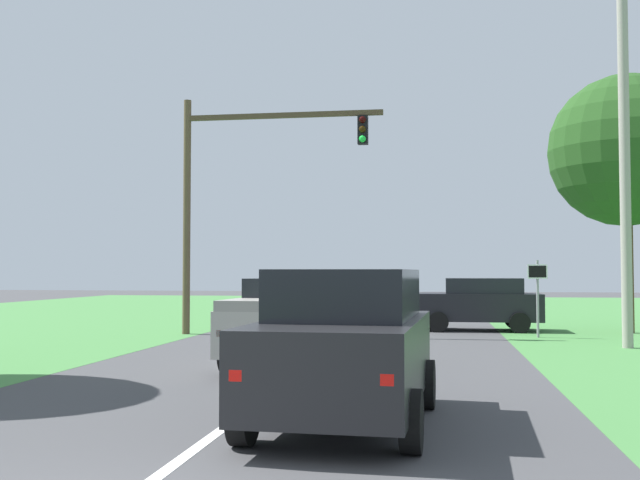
{
  "coord_description": "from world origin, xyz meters",
  "views": [
    {
      "loc": [
        2.73,
        -5.04,
        2.02
      ],
      "look_at": [
        -0.48,
        15.64,
        2.9
      ],
      "focal_mm": 42.21,
      "sensor_mm": 36.0,
      "label": 1
    }
  ],
  "objects_px": {
    "red_suv_near": "(346,343)",
    "keep_moving_sign": "(538,288)",
    "crossing_suv_far": "(479,303)",
    "traffic_light": "(236,180)",
    "oak_tree_right": "(626,151)",
    "pickup_truck_lead": "(298,320)",
    "utility_pole_right": "(625,172)"
  },
  "relations": [
    {
      "from": "red_suv_near",
      "to": "keep_moving_sign",
      "type": "relative_size",
      "value": 1.94
    },
    {
      "from": "red_suv_near",
      "to": "pickup_truck_lead",
      "type": "height_order",
      "value": "red_suv_near"
    },
    {
      "from": "oak_tree_right",
      "to": "traffic_light",
      "type": "bearing_deg",
      "value": -168.4
    },
    {
      "from": "red_suv_near",
      "to": "keep_moving_sign",
      "type": "distance_m",
      "value": 14.46
    },
    {
      "from": "oak_tree_right",
      "to": "utility_pole_right",
      "type": "bearing_deg",
      "value": -103.79
    },
    {
      "from": "pickup_truck_lead",
      "to": "crossing_suv_far",
      "type": "xyz_separation_m",
      "value": [
        4.37,
        10.33,
        -0.03
      ]
    },
    {
      "from": "pickup_truck_lead",
      "to": "oak_tree_right",
      "type": "relative_size",
      "value": 0.67
    },
    {
      "from": "red_suv_near",
      "to": "traffic_light",
      "type": "height_order",
      "value": "traffic_light"
    },
    {
      "from": "pickup_truck_lead",
      "to": "utility_pole_right",
      "type": "distance_m",
      "value": 10.03
    },
    {
      "from": "traffic_light",
      "to": "crossing_suv_far",
      "type": "xyz_separation_m",
      "value": [
        7.79,
        2.93,
        -4.01
      ]
    },
    {
      "from": "oak_tree_right",
      "to": "crossing_suv_far",
      "type": "distance_m",
      "value": 6.98
    },
    {
      "from": "pickup_truck_lead",
      "to": "traffic_light",
      "type": "distance_m",
      "value": 9.07
    },
    {
      "from": "crossing_suv_far",
      "to": "keep_moving_sign",
      "type": "bearing_deg",
      "value": -57.22
    },
    {
      "from": "keep_moving_sign",
      "to": "red_suv_near",
      "type": "bearing_deg",
      "value": -107.07
    },
    {
      "from": "oak_tree_right",
      "to": "pickup_truck_lead",
      "type": "bearing_deg",
      "value": -132.57
    },
    {
      "from": "crossing_suv_far",
      "to": "pickup_truck_lead",
      "type": "bearing_deg",
      "value": -112.93
    },
    {
      "from": "red_suv_near",
      "to": "crossing_suv_far",
      "type": "bearing_deg",
      "value": 80.95
    },
    {
      "from": "red_suv_near",
      "to": "crossing_suv_far",
      "type": "xyz_separation_m",
      "value": [
        2.6,
        16.35,
        -0.12
      ]
    },
    {
      "from": "pickup_truck_lead",
      "to": "traffic_light",
      "type": "relative_size",
      "value": 0.75
    },
    {
      "from": "crossing_suv_far",
      "to": "oak_tree_right",
      "type": "bearing_deg",
      "value": -4.16
    },
    {
      "from": "traffic_light",
      "to": "crossing_suv_far",
      "type": "relative_size",
      "value": 1.79
    },
    {
      "from": "keep_moving_sign",
      "to": "crossing_suv_far",
      "type": "height_order",
      "value": "keep_moving_sign"
    },
    {
      "from": "crossing_suv_far",
      "to": "traffic_light",
      "type": "bearing_deg",
      "value": -159.37
    },
    {
      "from": "traffic_light",
      "to": "utility_pole_right",
      "type": "relative_size",
      "value": 0.81
    },
    {
      "from": "utility_pole_right",
      "to": "pickup_truck_lead",
      "type": "bearing_deg",
      "value": -148.2
    },
    {
      "from": "red_suv_near",
      "to": "pickup_truck_lead",
      "type": "xyz_separation_m",
      "value": [
        -1.77,
        6.02,
        -0.09
      ]
    },
    {
      "from": "traffic_light",
      "to": "pickup_truck_lead",
      "type": "bearing_deg",
      "value": -65.22
    },
    {
      "from": "traffic_light",
      "to": "utility_pole_right",
      "type": "height_order",
      "value": "utility_pole_right"
    },
    {
      "from": "keep_moving_sign",
      "to": "oak_tree_right",
      "type": "distance_m",
      "value": 5.91
    },
    {
      "from": "oak_tree_right",
      "to": "crossing_suv_far",
      "type": "height_order",
      "value": "oak_tree_right"
    },
    {
      "from": "traffic_light",
      "to": "utility_pole_right",
      "type": "bearing_deg",
      "value": -12.37
    },
    {
      "from": "oak_tree_right",
      "to": "keep_moving_sign",
      "type": "bearing_deg",
      "value": -145.26
    }
  ]
}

